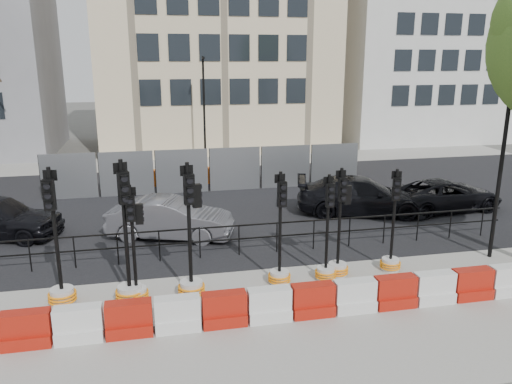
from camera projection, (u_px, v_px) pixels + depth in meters
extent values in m
plane|color=#51514C|center=(246.00, 271.00, 14.27)|extent=(120.00, 120.00, 0.00)
cube|color=gray|center=(271.00, 324.00, 11.44)|extent=(40.00, 6.00, 0.02)
cube|color=black|center=(215.00, 203.00, 20.88)|extent=(40.00, 14.00, 0.03)
cube|color=gray|center=(195.00, 161.00, 29.38)|extent=(40.00, 4.00, 0.02)
cube|color=beige|center=(213.00, 10.00, 33.11)|extent=(15.00, 10.00, 18.00)
cube|color=silver|center=(418.00, 28.00, 36.37)|extent=(12.00, 9.00, 16.00)
cylinder|color=black|center=(30.00, 256.00, 14.08)|extent=(0.04, 0.04, 1.00)
cylinder|color=black|center=(75.00, 253.00, 14.32)|extent=(0.04, 0.04, 1.00)
cylinder|color=black|center=(118.00, 249.00, 14.56)|extent=(0.04, 0.04, 1.00)
cylinder|color=black|center=(159.00, 246.00, 14.80)|extent=(0.04, 0.04, 1.00)
cylinder|color=black|center=(200.00, 243.00, 15.04)|extent=(0.04, 0.04, 1.00)
cylinder|color=black|center=(239.00, 240.00, 15.28)|extent=(0.04, 0.04, 1.00)
cylinder|color=black|center=(277.00, 238.00, 15.52)|extent=(0.04, 0.04, 1.00)
cylinder|color=black|center=(314.00, 235.00, 15.75)|extent=(0.04, 0.04, 1.00)
cylinder|color=black|center=(349.00, 232.00, 15.99)|extent=(0.04, 0.04, 1.00)
cylinder|color=black|center=(384.00, 230.00, 16.23)|extent=(0.04, 0.04, 1.00)
cylinder|color=black|center=(418.00, 227.00, 16.47)|extent=(0.04, 0.04, 1.00)
cylinder|color=black|center=(450.00, 225.00, 16.71)|extent=(0.04, 0.04, 1.00)
cylinder|color=black|center=(482.00, 222.00, 16.95)|extent=(0.04, 0.04, 1.00)
cube|color=black|center=(239.00, 226.00, 15.15)|extent=(18.00, 0.04, 0.04)
cube|color=black|center=(239.00, 239.00, 15.26)|extent=(18.00, 0.04, 0.04)
cube|color=gray|center=(69.00, 177.00, 21.31)|extent=(2.30, 0.05, 2.00)
cylinder|color=black|center=(40.00, 178.00, 21.08)|extent=(0.05, 0.05, 2.00)
cube|color=gray|center=(127.00, 174.00, 21.79)|extent=(2.30, 0.05, 2.00)
cylinder|color=black|center=(99.00, 175.00, 21.56)|extent=(0.05, 0.05, 2.00)
cube|color=gray|center=(182.00, 171.00, 22.27)|extent=(2.30, 0.05, 2.00)
cylinder|color=black|center=(156.00, 173.00, 22.04)|extent=(0.05, 0.05, 2.00)
cube|color=gray|center=(235.00, 169.00, 22.75)|extent=(2.30, 0.05, 2.00)
cylinder|color=black|center=(210.00, 170.00, 22.52)|extent=(0.05, 0.05, 2.00)
cube|color=gray|center=(286.00, 167.00, 23.23)|extent=(2.30, 0.05, 2.00)
cylinder|color=black|center=(262.00, 168.00, 23.00)|extent=(0.05, 0.05, 2.00)
cube|color=gray|center=(334.00, 165.00, 23.71)|extent=(2.30, 0.05, 2.00)
cylinder|color=black|center=(311.00, 166.00, 23.48)|extent=(0.05, 0.05, 2.00)
cube|color=#D6540E|center=(120.00, 180.00, 23.29)|extent=(1.00, 0.40, 0.80)
cube|color=#D6540E|center=(163.00, 178.00, 23.69)|extent=(1.00, 0.40, 0.80)
cube|color=#D6540E|center=(205.00, 176.00, 24.09)|extent=(1.00, 0.40, 0.80)
cube|color=#D6540E|center=(246.00, 174.00, 24.49)|extent=(1.00, 0.40, 0.80)
cube|color=#D6540E|center=(285.00, 172.00, 24.89)|extent=(1.00, 0.40, 0.80)
cylinder|color=black|center=(204.00, 112.00, 27.76)|extent=(0.12, 0.12, 6.00)
cube|color=black|center=(203.00, 58.00, 26.77)|extent=(0.12, 0.50, 0.12)
cylinder|color=black|center=(502.00, 161.00, 14.52)|extent=(0.12, 0.12, 6.00)
cube|color=#B90F0E|center=(28.00, 340.00, 10.54)|extent=(1.00, 0.50, 0.30)
cube|color=#B90F0E|center=(26.00, 323.00, 10.43)|extent=(1.00, 0.35, 0.50)
cube|color=silver|center=(80.00, 334.00, 10.75)|extent=(1.00, 0.50, 0.30)
cube|color=silver|center=(78.00, 317.00, 10.64)|extent=(1.00, 0.35, 0.50)
cube|color=#B90F0E|center=(130.00, 329.00, 10.96)|extent=(1.00, 0.50, 0.30)
cube|color=#B90F0E|center=(129.00, 312.00, 10.85)|extent=(1.00, 0.35, 0.50)
cube|color=silver|center=(178.00, 324.00, 11.17)|extent=(1.00, 0.50, 0.30)
cube|color=silver|center=(177.00, 308.00, 11.06)|extent=(1.00, 0.35, 0.50)
cube|color=#B90F0E|center=(224.00, 319.00, 11.38)|extent=(1.00, 0.50, 0.30)
cube|color=#B90F0E|center=(224.00, 303.00, 11.27)|extent=(1.00, 0.35, 0.50)
cube|color=silver|center=(269.00, 314.00, 11.59)|extent=(1.00, 0.50, 0.30)
cube|color=silver|center=(269.00, 299.00, 11.48)|extent=(1.00, 0.35, 0.50)
cube|color=#B90F0E|center=(312.00, 310.00, 11.80)|extent=(1.00, 0.50, 0.30)
cube|color=#B90F0E|center=(313.00, 294.00, 11.69)|extent=(1.00, 0.35, 0.50)
cube|color=silver|center=(354.00, 305.00, 12.01)|extent=(1.00, 0.50, 0.30)
cube|color=silver|center=(355.00, 290.00, 11.90)|extent=(1.00, 0.35, 0.50)
cube|color=#B90F0E|center=(394.00, 301.00, 12.22)|extent=(1.00, 0.50, 0.30)
cube|color=#B90F0E|center=(395.00, 286.00, 12.11)|extent=(1.00, 0.35, 0.50)
cube|color=silver|center=(433.00, 297.00, 12.43)|extent=(1.00, 0.50, 0.30)
cube|color=silver|center=(434.00, 282.00, 12.32)|extent=(1.00, 0.35, 0.50)
cube|color=#B90F0E|center=(470.00, 293.00, 12.64)|extent=(1.00, 0.50, 0.30)
cube|color=#B90F0E|center=(472.00, 278.00, 12.53)|extent=(1.00, 0.35, 0.50)
cube|color=silver|center=(507.00, 289.00, 12.85)|extent=(1.00, 0.50, 0.30)
cube|color=silver|center=(509.00, 275.00, 12.74)|extent=(1.00, 0.35, 0.50)
cylinder|color=#B8B9B4|center=(62.00, 296.00, 12.32)|extent=(0.57, 0.57, 0.42)
torus|color=orange|center=(63.00, 299.00, 12.35)|extent=(0.69, 0.69, 0.05)
torus|color=orange|center=(62.00, 296.00, 12.32)|extent=(0.69, 0.69, 0.05)
torus|color=orange|center=(62.00, 293.00, 12.30)|extent=(0.69, 0.69, 0.05)
cylinder|color=black|center=(55.00, 232.00, 11.88)|extent=(0.09, 0.09, 3.17)
cube|color=black|center=(49.00, 195.00, 11.51)|extent=(0.27, 0.18, 0.74)
cylinder|color=black|center=(49.00, 206.00, 11.49)|extent=(0.16, 0.08, 0.16)
cylinder|color=black|center=(48.00, 196.00, 11.43)|extent=(0.16, 0.08, 0.16)
cylinder|color=black|center=(47.00, 186.00, 11.37)|extent=(0.16, 0.08, 0.16)
cube|color=black|center=(50.00, 175.00, 11.59)|extent=(0.32, 0.08, 0.25)
cylinder|color=#B8B9B4|center=(137.00, 294.00, 12.48)|extent=(0.49, 0.49, 0.37)
torus|color=orange|center=(137.00, 297.00, 12.50)|extent=(0.60, 0.60, 0.05)
torus|color=orange|center=(137.00, 294.00, 12.48)|extent=(0.60, 0.60, 0.05)
torus|color=orange|center=(137.00, 292.00, 12.46)|extent=(0.60, 0.60, 0.05)
cylinder|color=black|center=(133.00, 240.00, 12.10)|extent=(0.08, 0.08, 2.75)
cube|color=black|center=(130.00, 208.00, 11.78)|extent=(0.23, 0.14, 0.64)
cylinder|color=black|center=(131.00, 217.00, 11.76)|extent=(0.14, 0.05, 0.14)
cylinder|color=black|center=(130.00, 209.00, 11.71)|extent=(0.14, 0.05, 0.14)
cylinder|color=black|center=(130.00, 201.00, 11.66)|extent=(0.14, 0.05, 0.14)
cube|color=black|center=(130.00, 192.00, 11.84)|extent=(0.28, 0.04, 0.22)
cube|color=black|center=(139.00, 214.00, 11.96)|extent=(0.19, 0.13, 0.50)
cylinder|color=#B8B9B4|center=(130.00, 294.00, 12.44)|extent=(0.60, 0.60, 0.44)
torus|color=orange|center=(130.00, 297.00, 12.46)|extent=(0.72, 0.72, 0.06)
torus|color=orange|center=(130.00, 294.00, 12.44)|extent=(0.72, 0.72, 0.06)
torus|color=orange|center=(130.00, 290.00, 12.42)|extent=(0.72, 0.72, 0.06)
cylinder|color=black|center=(125.00, 227.00, 11.98)|extent=(0.10, 0.10, 3.31)
cube|color=black|center=(124.00, 188.00, 11.61)|extent=(0.30, 0.23, 0.77)
cylinder|color=black|center=(126.00, 199.00, 11.60)|extent=(0.17, 0.10, 0.17)
cylinder|color=black|center=(125.00, 189.00, 11.54)|extent=(0.17, 0.10, 0.17)
cylinder|color=black|center=(124.00, 179.00, 11.47)|extent=(0.17, 0.10, 0.17)
cube|color=black|center=(120.00, 168.00, 11.66)|extent=(0.32, 0.13, 0.26)
cylinder|color=#B8B9B4|center=(192.00, 289.00, 12.72)|extent=(0.57, 0.57, 0.43)
torus|color=orange|center=(192.00, 292.00, 12.74)|extent=(0.69, 0.69, 0.05)
torus|color=orange|center=(192.00, 289.00, 12.72)|extent=(0.69, 0.69, 0.05)
torus|color=orange|center=(191.00, 286.00, 12.69)|extent=(0.69, 0.69, 0.05)
cylinder|color=black|center=(189.00, 226.00, 12.27)|extent=(0.10, 0.10, 3.19)
cube|color=black|center=(189.00, 189.00, 11.91)|extent=(0.28, 0.19, 0.74)
cylinder|color=black|center=(190.00, 200.00, 11.89)|extent=(0.17, 0.08, 0.16)
cylinder|color=black|center=(190.00, 190.00, 11.83)|extent=(0.17, 0.08, 0.16)
cylinder|color=black|center=(190.00, 181.00, 11.77)|extent=(0.17, 0.08, 0.16)
cube|color=black|center=(187.00, 170.00, 11.97)|extent=(0.32, 0.09, 0.26)
cube|color=black|center=(197.00, 196.00, 12.16)|extent=(0.23, 0.17, 0.58)
cylinder|color=#B8B9B4|center=(279.00, 277.00, 13.44)|extent=(0.51, 0.51, 0.38)
torus|color=orange|center=(279.00, 280.00, 13.46)|extent=(0.61, 0.61, 0.05)
torus|color=orange|center=(279.00, 277.00, 13.44)|extent=(0.61, 0.61, 0.05)
torus|color=orange|center=(279.00, 275.00, 13.42)|extent=(0.61, 0.61, 0.05)
cylinder|color=black|center=(280.00, 224.00, 13.04)|extent=(0.08, 0.08, 2.83)
cube|color=black|center=(282.00, 194.00, 12.72)|extent=(0.24, 0.16, 0.66)
cylinder|color=black|center=(283.00, 203.00, 12.70)|extent=(0.15, 0.06, 0.14)
cylinder|color=black|center=(283.00, 195.00, 12.65)|extent=(0.15, 0.06, 0.14)
cylinder|color=black|center=(283.00, 187.00, 12.60)|extent=(0.15, 0.06, 0.14)
cube|color=black|center=(280.00, 178.00, 12.78)|extent=(0.28, 0.06, 0.23)
cylinder|color=#B8B9B4|center=(337.00, 269.00, 13.95)|extent=(0.51, 0.51, 0.37)
torus|color=orange|center=(337.00, 272.00, 13.97)|extent=(0.61, 0.61, 0.05)
torus|color=orange|center=(337.00, 269.00, 13.95)|extent=(0.61, 0.61, 0.05)
torus|color=orange|center=(337.00, 267.00, 13.93)|extent=(0.61, 0.61, 0.05)
cylinder|color=black|center=(340.00, 218.00, 13.56)|extent=(0.08, 0.08, 2.81)
cube|color=black|center=(343.00, 190.00, 13.23)|extent=(0.23, 0.13, 0.66)
cylinder|color=black|center=(343.00, 198.00, 13.21)|extent=(0.14, 0.05, 0.14)
cylinder|color=black|center=(344.00, 190.00, 13.16)|extent=(0.14, 0.05, 0.14)
cylinder|color=black|center=(344.00, 183.00, 13.11)|extent=(0.14, 0.05, 0.14)
cube|color=black|center=(341.00, 174.00, 13.29)|extent=(0.28, 0.03, 0.22)
cube|color=black|center=(347.00, 195.00, 13.42)|extent=(0.19, 0.12, 0.52)
cylinder|color=#B8B9B4|center=(326.00, 274.00, 13.69)|extent=(0.49, 0.49, 0.36)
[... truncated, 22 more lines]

